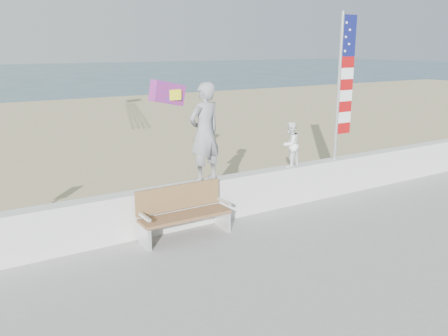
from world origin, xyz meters
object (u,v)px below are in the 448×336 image
(flag, at_px, (343,81))
(child, at_px, (290,145))
(bench, at_px, (183,211))
(adult, at_px, (205,132))

(flag, bearing_deg, child, 179.99)
(child, height_order, bench, child)
(child, xyz_separation_m, flag, (1.56, -0.00, 1.39))
(bench, bearing_deg, flag, 5.68)
(child, distance_m, flag, 2.09)
(adult, xyz_separation_m, flag, (3.80, -0.00, 0.90))
(child, distance_m, bench, 3.18)
(adult, height_order, flag, flag)
(bench, relative_size, flag, 0.51)
(bench, height_order, flag, flag)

